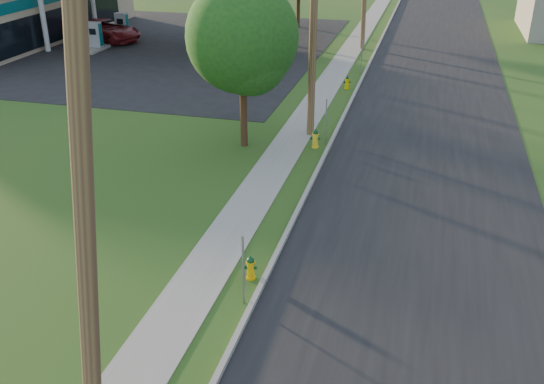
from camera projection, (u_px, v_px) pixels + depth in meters
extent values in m
cube|color=black|center=(421.00, 220.00, 19.76)|extent=(8.00, 120.00, 0.02)
cube|color=gray|center=(301.00, 204.00, 20.64)|extent=(0.15, 120.00, 0.15)
cube|color=gray|center=(252.00, 200.00, 21.07)|extent=(1.50, 120.00, 0.03)
cube|color=black|center=(142.00, 46.00, 43.63)|extent=(26.00, 28.00, 0.02)
cylinder|color=brown|center=(85.00, 237.00, 9.28)|extent=(1.31, 0.32, 9.48)
cylinder|color=brown|center=(313.00, 22.00, 24.91)|extent=(0.32, 0.32, 9.80)
cube|color=gray|center=(243.00, 271.00, 15.24)|extent=(0.05, 0.04, 2.00)
cube|color=gray|center=(326.00, 122.00, 25.53)|extent=(0.05, 0.04, 2.00)
cube|color=gray|center=(362.00, 57.00, 36.17)|extent=(0.05, 0.04, 2.00)
cylinder|color=silver|center=(42.00, 11.00, 40.82)|extent=(0.36, 0.36, 5.50)
cylinder|color=silver|center=(255.00, 21.00, 37.39)|extent=(0.36, 0.36, 5.50)
cylinder|color=silver|center=(281.00, 5.00, 43.14)|extent=(0.36, 0.36, 5.50)
cube|color=gray|center=(97.00, 48.00, 42.42)|extent=(1.20, 3.20, 0.18)
cube|color=#9EA0A3|center=(95.00, 35.00, 42.00)|extent=(0.90, 0.50, 1.70)
cube|color=#00535D|center=(95.00, 35.00, 42.00)|extent=(0.94, 0.40, 1.50)
cube|color=black|center=(92.00, 32.00, 41.66)|extent=(0.50, 0.02, 0.40)
cube|color=gray|center=(218.00, 56.00, 40.36)|extent=(1.20, 3.20, 0.18)
cube|color=#9EA0A3|center=(217.00, 41.00, 39.95)|extent=(0.90, 0.50, 1.70)
cube|color=#00535D|center=(217.00, 41.00, 39.95)|extent=(0.94, 0.40, 1.50)
cube|color=black|center=(216.00, 38.00, 39.60)|extent=(0.50, 0.02, 0.40)
cube|color=gray|center=(123.00, 37.00, 45.91)|extent=(1.20, 3.20, 0.18)
cube|color=#9EA0A3|center=(122.00, 24.00, 45.49)|extent=(0.90, 0.50, 1.70)
cube|color=#00535D|center=(122.00, 24.00, 45.49)|extent=(0.94, 0.40, 1.50)
cube|color=black|center=(120.00, 22.00, 45.15)|extent=(0.50, 0.02, 0.40)
cube|color=gray|center=(236.00, 44.00, 43.85)|extent=(1.20, 3.20, 0.18)
cube|color=#9EA0A3|center=(236.00, 30.00, 43.43)|extent=(0.90, 0.50, 1.70)
cube|color=#00535D|center=(236.00, 30.00, 43.43)|extent=(0.94, 0.40, 1.50)
cube|color=black|center=(235.00, 27.00, 43.09)|extent=(0.50, 0.02, 0.40)
cube|color=tan|center=(5.00, 11.00, 45.28)|extent=(10.00, 22.00, 4.00)
cube|color=black|center=(66.00, 22.00, 44.39)|extent=(0.06, 16.06, 2.20)
cylinder|color=gray|center=(259.00, 48.00, 31.63)|extent=(0.24, 0.24, 5.00)
cylinder|color=#3E2615|center=(244.00, 105.00, 25.08)|extent=(0.30, 0.30, 3.53)
sphere|color=#1C4918|center=(242.00, 37.00, 23.85)|extent=(4.51, 4.51, 4.51)
sphere|color=#1C4918|center=(250.00, 57.00, 23.81)|extent=(3.10, 3.10, 3.10)
cylinder|color=#3E2615|center=(298.00, 5.00, 49.35)|extent=(0.30, 0.30, 3.48)
cylinder|color=#F0B007|center=(251.00, 277.00, 16.70)|extent=(0.26, 0.26, 0.06)
cylinder|color=#F0B007|center=(251.00, 270.00, 16.59)|extent=(0.21, 0.21, 0.57)
cylinder|color=#F0B007|center=(251.00, 262.00, 16.48)|extent=(0.26, 0.26, 0.04)
sphere|color=#0A3D1A|center=(251.00, 261.00, 16.46)|extent=(0.22, 0.22, 0.22)
cylinder|color=#0A3D1A|center=(251.00, 257.00, 16.41)|extent=(0.05, 0.05, 0.06)
cylinder|color=#0A3D1A|center=(249.00, 270.00, 16.44)|extent=(0.10, 0.11, 0.10)
cylinder|color=#0A3D1A|center=(246.00, 267.00, 16.58)|extent=(0.10, 0.09, 0.08)
cylinder|color=#0A3D1A|center=(255.00, 268.00, 16.52)|extent=(0.10, 0.09, 0.08)
cylinder|color=yellow|center=(315.00, 147.00, 25.58)|extent=(0.31, 0.31, 0.07)
cylinder|color=yellow|center=(315.00, 140.00, 25.45)|extent=(0.24, 0.24, 0.66)
cylinder|color=yellow|center=(316.00, 134.00, 25.33)|extent=(0.31, 0.31, 0.04)
sphere|color=#0F3B1B|center=(316.00, 133.00, 25.31)|extent=(0.25, 0.25, 0.25)
cylinder|color=#0F3B1B|center=(316.00, 130.00, 25.25)|extent=(0.05, 0.05, 0.07)
cylinder|color=#0F3B1B|center=(314.00, 139.00, 25.28)|extent=(0.13, 0.14, 0.12)
cylinder|color=#0F3B1B|center=(312.00, 138.00, 25.46)|extent=(0.12, 0.11, 0.10)
cylinder|color=#0F3B1B|center=(319.00, 139.00, 25.37)|extent=(0.12, 0.11, 0.10)
cylinder|color=#E0C500|center=(347.00, 88.00, 33.60)|extent=(0.28, 0.28, 0.06)
cylinder|color=#E0C500|center=(347.00, 84.00, 33.48)|extent=(0.22, 0.22, 0.60)
cylinder|color=#E0C500|center=(347.00, 79.00, 33.37)|extent=(0.28, 0.28, 0.04)
sphere|color=#0D321C|center=(347.00, 78.00, 33.35)|extent=(0.23, 0.23, 0.23)
cylinder|color=#0D321C|center=(347.00, 76.00, 33.30)|extent=(0.05, 0.05, 0.06)
cylinder|color=#0D321C|center=(347.00, 83.00, 33.32)|extent=(0.14, 0.14, 0.11)
cylinder|color=#0D321C|center=(344.00, 82.00, 33.45)|extent=(0.12, 0.11, 0.09)
cylinder|color=#0D321C|center=(350.00, 82.00, 33.44)|extent=(0.12, 0.11, 0.09)
imported|color=maroon|center=(105.00, 30.00, 44.68)|extent=(6.24, 4.12, 1.59)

